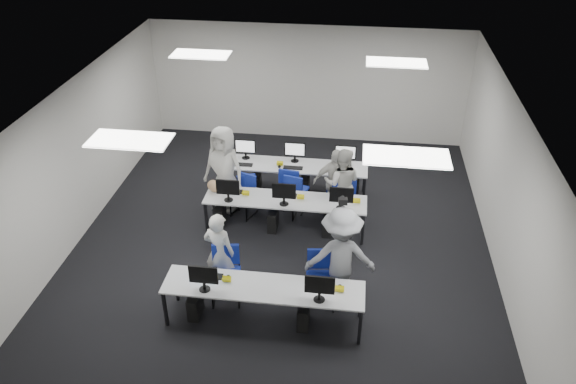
# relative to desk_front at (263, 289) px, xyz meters

# --- Properties ---
(room) EXTENTS (9.00, 9.02, 3.00)m
(room) POSITION_rel_desk_front_xyz_m (0.00, 2.40, 0.82)
(room) COLOR black
(room) RESTS_ON ground
(ceiling_panels) EXTENTS (5.20, 4.60, 0.02)m
(ceiling_panels) POSITION_rel_desk_front_xyz_m (0.00, 2.40, 2.30)
(ceiling_panels) COLOR white
(ceiling_panels) RESTS_ON room
(desk_front) EXTENTS (3.20, 0.70, 0.73)m
(desk_front) POSITION_rel_desk_front_xyz_m (0.00, 0.00, 0.00)
(desk_front) COLOR #AFB2B4
(desk_front) RESTS_ON ground
(desk_mid) EXTENTS (3.20, 0.70, 0.73)m
(desk_mid) POSITION_rel_desk_front_xyz_m (0.00, 2.60, 0.00)
(desk_mid) COLOR #AFB2B4
(desk_mid) RESTS_ON ground
(desk_back) EXTENTS (3.20, 0.70, 0.73)m
(desk_back) POSITION_rel_desk_front_xyz_m (0.00, 4.00, 0.00)
(desk_back) COLOR #AFB2B4
(desk_back) RESTS_ON ground
(equipment_front) EXTENTS (2.51, 0.41, 1.19)m
(equipment_front) POSITION_rel_desk_front_xyz_m (-0.19, -0.02, -0.32)
(equipment_front) COLOR #0B4499
(equipment_front) RESTS_ON desk_front
(equipment_mid) EXTENTS (2.91, 0.41, 1.19)m
(equipment_mid) POSITION_rel_desk_front_xyz_m (-0.19, 2.58, -0.32)
(equipment_mid) COLOR white
(equipment_mid) RESTS_ON desk_mid
(equipment_back) EXTENTS (2.91, 0.41, 1.19)m
(equipment_back) POSITION_rel_desk_front_xyz_m (0.19, 4.02, -0.32)
(equipment_back) COLOR white
(equipment_back) RESTS_ON desk_back
(chair_0) EXTENTS (0.55, 0.59, 0.99)m
(chair_0) POSITION_rel_desk_front_xyz_m (-0.72, 0.47, -0.37)
(chair_0) COLOR navy
(chair_0) RESTS_ON ground
(chair_1) EXTENTS (0.53, 0.57, 0.97)m
(chair_1) POSITION_rel_desk_front_xyz_m (0.87, 0.57, -0.37)
(chair_1) COLOR navy
(chair_1) RESTS_ON ground
(chair_2) EXTENTS (0.57, 0.59, 0.87)m
(chair_2) POSITION_rel_desk_front_xyz_m (-0.94, 3.06, -0.40)
(chair_2) COLOR navy
(chair_2) RESTS_ON ground
(chair_3) EXTENTS (0.52, 0.56, 0.94)m
(chair_3) POSITION_rel_desk_front_xyz_m (-0.06, 3.19, -0.38)
(chair_3) COLOR navy
(chair_3) RESTS_ON ground
(chair_4) EXTENTS (0.50, 0.53, 0.81)m
(chair_4) POSITION_rel_desk_front_xyz_m (1.24, 3.15, -0.42)
(chair_4) COLOR navy
(chair_4) RESTS_ON ground
(chair_5) EXTENTS (0.55, 0.57, 0.84)m
(chair_5) POSITION_rel_desk_front_xyz_m (-0.98, 3.42, -0.42)
(chair_5) COLOR navy
(chair_5) RESTS_ON ground
(chair_6) EXTENTS (0.54, 0.57, 0.89)m
(chair_6) POSITION_rel_desk_front_xyz_m (0.12, 3.40, -0.40)
(chair_6) COLOR navy
(chair_6) RESTS_ON ground
(chair_7) EXTENTS (0.57, 0.59, 0.91)m
(chair_7) POSITION_rel_desk_front_xyz_m (1.03, 3.34, -0.39)
(chair_7) COLOR navy
(chair_7) RESTS_ON ground
(handbag) EXTENTS (0.34, 0.26, 0.25)m
(handbag) POSITION_rel_desk_front_xyz_m (-1.45, 2.71, 0.17)
(handbag) COLOR tan
(handbag) RESTS_ON desk_mid
(student_0) EXTENTS (0.65, 0.51, 1.56)m
(student_0) POSITION_rel_desk_front_xyz_m (-0.87, 0.70, 0.10)
(student_0) COLOR beige
(student_0) RESTS_ON ground
(student_1) EXTENTS (0.78, 0.62, 1.56)m
(student_1) POSITION_rel_desk_front_xyz_m (1.08, 3.27, 0.10)
(student_1) COLOR beige
(student_1) RESTS_ON ground
(student_2) EXTENTS (1.06, 0.87, 1.88)m
(student_2) POSITION_rel_desk_front_xyz_m (-1.37, 3.28, 0.26)
(student_2) COLOR beige
(student_2) RESTS_ON ground
(student_3) EXTENTS (0.93, 0.49, 1.51)m
(student_3) POSITION_rel_desk_front_xyz_m (0.93, 3.32, 0.08)
(student_3) COLOR beige
(student_3) RESTS_ON ground
(photographer) EXTENTS (1.24, 0.81, 1.82)m
(photographer) POSITION_rel_desk_front_xyz_m (1.18, 0.70, 0.23)
(photographer) COLOR gray
(photographer) RESTS_ON ground
(dslr_camera) EXTENTS (0.16, 0.20, 0.10)m
(dslr_camera) POSITION_rel_desk_front_xyz_m (1.16, 0.88, 1.19)
(dslr_camera) COLOR black
(dslr_camera) RESTS_ON photographer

